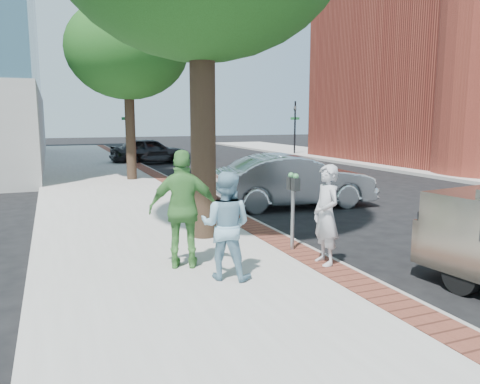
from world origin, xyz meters
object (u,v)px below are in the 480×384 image
bg_car (150,151)px  person_officer (226,225)px  parking_meter (293,195)px  sedan_silver (294,181)px  person_green (184,209)px  person_gray (326,215)px

bg_car → person_officer: bearing=166.2°
parking_meter → person_officer: person_officer is taller
person_officer → sedan_silver: (4.21, 5.54, -0.20)m
person_officer → person_green: person_green is taller
person_green → bg_car: person_green is taller
person_officer → bg_car: (2.85, 20.55, -0.24)m
parking_meter → person_gray: bearing=-83.6°
person_officer → person_green: bearing=-23.9°
person_gray → bg_car: 20.56m
person_officer → sedan_silver: person_officer is taller
person_gray → parking_meter: bearing=-170.5°
person_officer → bg_car: 20.75m
sedan_silver → bg_car: size_ratio=1.08×
parking_meter → bg_car: bearing=86.7°
person_gray → person_green: 2.40m
bg_car → person_gray: bearing=171.2°
person_gray → sedan_silver: (2.39, 5.52, -0.22)m
person_green → person_officer: bearing=139.9°
parking_meter → person_gray: person_gray is taller
person_officer → parking_meter: bearing=-114.4°
person_officer → person_green: size_ratio=0.85×
parking_meter → person_green: bearing=-173.8°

